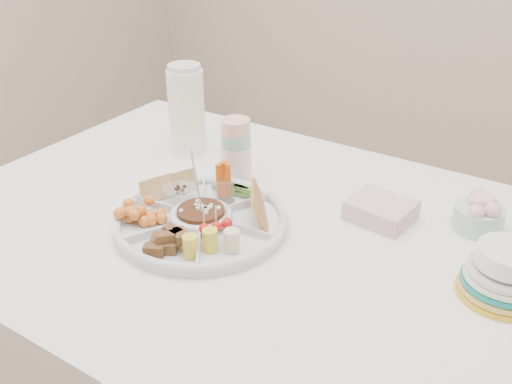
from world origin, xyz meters
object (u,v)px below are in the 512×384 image
Objects in this scene: party_tray at (201,218)px; thermos at (187,109)px; dining_table at (262,354)px; plate_stack at (506,271)px.

thermos reaches higher than party_tray.
dining_table is at bearing 30.31° from party_tray.
thermos reaches higher than dining_table.
party_tray is at bearing -47.44° from thermos.
dining_table is 5.92× the size of thermos.
party_tray is at bearing -169.40° from plate_stack.
plate_stack is at bearing 10.60° from party_tray.
thermos is at bearing 132.56° from party_tray.
dining_table is 4.00× the size of party_tray.
dining_table is 0.66m from plate_stack.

